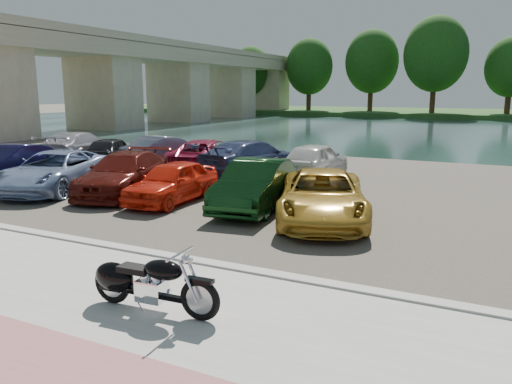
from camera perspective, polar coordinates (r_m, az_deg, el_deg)
ground at (r=9.16m, az=-14.98°, el=-11.78°), size 200.00×200.00×0.00m
promenade at (r=8.48m, az=-19.55°, el=-13.63°), size 60.00×6.00×0.10m
kerb at (r=10.60m, az=-7.85°, el=-7.81°), size 60.00×0.30×0.14m
parking_lot at (r=18.50m, az=7.88°, el=0.40°), size 60.00×18.00×0.04m
river at (r=46.73m, az=19.29°, el=6.54°), size 120.00×40.00×0.00m
far_bank at (r=78.53m, az=22.28°, el=8.33°), size 120.00×24.00×0.60m
bridge at (r=58.07m, az=-9.51°, el=13.33°), size 7.00×56.00×8.55m
far_trees at (r=72.16m, az=25.89°, el=13.56°), size 70.25×10.68×12.52m
motorcycle at (r=8.29m, az=-12.81°, el=-9.98°), size 2.33×0.75×1.05m
car_1 at (r=21.14m, az=-26.43°, el=2.78°), size 2.14×4.67×1.48m
car_2 at (r=19.10m, az=-22.00°, el=2.22°), size 3.68×5.52×1.41m
car_3 at (r=17.77m, az=-14.79°, el=2.05°), size 3.17×5.22×1.42m
car_4 at (r=16.15m, az=-9.58°, el=1.17°), size 1.65×3.90×1.32m
car_5 at (r=14.99m, az=-0.04°, el=0.82°), size 2.19×4.63×1.47m
car_6 at (r=13.68m, az=7.60°, el=-0.50°), size 3.84×5.47×1.38m
car_7 at (r=26.61m, az=-19.68°, el=4.91°), size 3.56×5.60×1.51m
car_8 at (r=24.97m, az=-16.23°, el=4.55°), size 2.91×4.27×1.35m
car_9 at (r=24.01m, az=-10.14°, el=4.65°), size 2.52×4.55×1.42m
car_10 at (r=22.36m, az=-5.58°, el=4.24°), size 3.20×5.38×1.40m
car_11 at (r=20.73m, az=-0.50°, el=3.89°), size 3.20×5.57×1.52m
car_12 at (r=20.48m, az=6.78°, el=3.64°), size 1.83×4.34×1.46m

